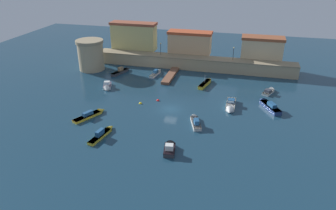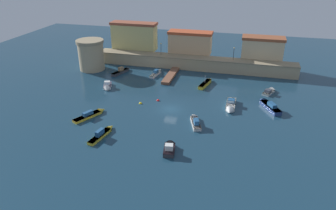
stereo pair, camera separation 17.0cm
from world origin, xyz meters
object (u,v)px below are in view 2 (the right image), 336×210
at_px(quay_lamp_0, 161,47).
at_px(moored_boat_5, 107,86).
at_px(moored_boat_1, 170,147).
at_px(moored_boat_8, 122,71).
at_px(moored_boat_3, 268,105).
at_px(quay_lamp_1, 234,52).
at_px(moored_boat_9, 103,133).
at_px(mooring_buoy_1, 141,104).
at_px(moored_boat_4, 270,91).
at_px(mooring_buoy_0, 158,101).
at_px(fortress_tower, 91,55).
at_px(moored_boat_0, 206,83).
at_px(moored_boat_10, 195,121).
at_px(moored_boat_6, 92,114).
at_px(moored_boat_2, 231,106).
at_px(moored_boat_7, 157,73).

bearing_deg(quay_lamp_0, moored_boat_5, -112.66).
relative_size(moored_boat_1, moored_boat_8, 0.65).
relative_size(quay_lamp_0, moored_boat_3, 0.45).
relative_size(quay_lamp_1, moored_boat_1, 0.75).
height_order(quay_lamp_1, moored_boat_9, quay_lamp_1).
height_order(quay_lamp_0, mooring_buoy_1, quay_lamp_0).
bearing_deg(moored_boat_4, mooring_buoy_0, 139.28).
xyz_separation_m(quay_lamp_1, moored_boat_3, (8.68, -19.96, -5.00)).
relative_size(fortress_tower, moored_boat_5, 1.65).
xyz_separation_m(moored_boat_0, moored_boat_10, (0.77, -19.06, -0.04)).
bearing_deg(mooring_buoy_0, moored_boat_6, -136.53).
bearing_deg(moored_boat_1, moored_boat_2, -34.25).
distance_m(moored_boat_1, moored_boat_7, 35.02).
xyz_separation_m(moored_boat_6, moored_boat_9, (5.16, -6.03, 0.04)).
height_order(moored_boat_7, moored_boat_8, moored_boat_8).
xyz_separation_m(moored_boat_7, moored_boat_9, (-0.41, -31.48, -0.02)).
bearing_deg(moored_boat_10, moored_boat_5, 45.23).
height_order(moored_boat_3, moored_boat_4, moored_boat_3).
bearing_deg(moored_boat_6, moored_boat_4, -32.26).
bearing_deg(mooring_buoy_0, fortress_tower, 146.78).
height_order(moored_boat_2, moored_boat_3, moored_boat_3).
relative_size(quay_lamp_0, moored_boat_8, 0.47).
distance_m(moored_boat_6, mooring_buoy_0, 14.42).
bearing_deg(moored_boat_2, moored_boat_10, -36.56).
bearing_deg(moored_boat_8, moored_boat_7, -62.67).
height_order(moored_boat_3, moored_boat_10, moored_boat_3).
distance_m(quay_lamp_1, mooring_buoy_1, 30.49).
relative_size(moored_boat_1, moored_boat_3, 0.62).
bearing_deg(mooring_buoy_0, mooring_buoy_1, -143.73).
height_order(moored_boat_1, mooring_buoy_1, moored_boat_1).
bearing_deg(moored_boat_6, moored_boat_0, -15.05).
bearing_deg(moored_boat_6, moored_boat_3, -43.04).
distance_m(moored_boat_5, mooring_buoy_1, 11.84).
relative_size(moored_boat_8, moored_boat_10, 1.11).
relative_size(moored_boat_7, mooring_buoy_1, 10.28).
bearing_deg(moored_boat_0, mooring_buoy_0, 156.22).
bearing_deg(moored_boat_0, moored_boat_10, -164.73).
relative_size(fortress_tower, moored_boat_10, 1.29).
xyz_separation_m(moored_boat_3, moored_boat_8, (-36.65, 11.90, -0.04)).
bearing_deg(moored_boat_5, quay_lamp_0, 137.71).
distance_m(moored_boat_0, moored_boat_2, 13.03).
xyz_separation_m(quay_lamp_1, moored_boat_10, (-4.60, -29.90, -5.12)).
distance_m(moored_boat_6, moored_boat_9, 7.94).
bearing_deg(moored_boat_2, fortress_tower, -110.90).
xyz_separation_m(fortress_tower, moored_boat_9, (17.52, -30.89, -3.67)).
bearing_deg(moored_boat_1, mooring_buoy_0, 12.53).
bearing_deg(moored_boat_9, moored_boat_1, -87.11).
distance_m(moored_boat_1, mooring_buoy_1, 18.19).
relative_size(moored_boat_7, moored_boat_8, 0.94).
distance_m(moored_boat_1, moored_boat_3, 25.22).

